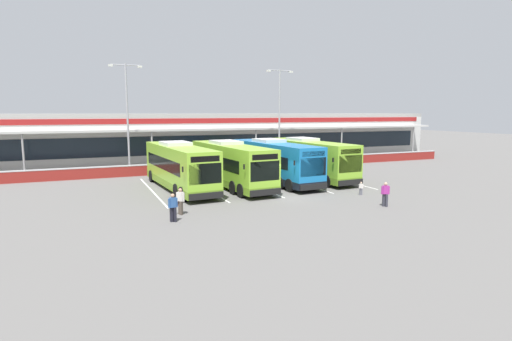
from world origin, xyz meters
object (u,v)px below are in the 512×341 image
at_px(pedestrian_child, 361,188).
at_px(pedestrian_in_dark_coat, 173,207).
at_px(coach_bus_left_centre, 231,165).
at_px(pedestrian_with_handbag, 180,201).
at_px(coach_bus_right_centre, 308,160).
at_px(lamp_post_west, 127,111).
at_px(coach_bus_leftmost, 179,167).
at_px(coach_bus_centre, 274,162).
at_px(pedestrian_near_bin, 385,193).
at_px(lamp_post_centre, 279,111).

bearing_deg(pedestrian_child, pedestrian_in_dark_coat, -171.84).
distance_m(coach_bus_left_centre, pedestrian_in_dark_coat, 11.64).
bearing_deg(pedestrian_in_dark_coat, pedestrian_with_handbag, 63.37).
xyz_separation_m(coach_bus_right_centre, lamp_post_west, (-14.88, 10.82, 4.50)).
xyz_separation_m(coach_bus_leftmost, pedestrian_child, (11.93, -7.72, -1.24)).
bearing_deg(lamp_post_west, pedestrian_in_dark_coat, -89.89).
xyz_separation_m(coach_bus_leftmost, coach_bus_centre, (8.48, 0.15, 0.00)).
bearing_deg(pedestrian_in_dark_coat, coach_bus_right_centre, 35.21).
height_order(pedestrian_child, pedestrian_near_bin, pedestrian_near_bin).
bearing_deg(coach_bus_leftmost, lamp_post_centre, 36.26).
relative_size(coach_bus_left_centre, pedestrian_child, 12.24).
relative_size(coach_bus_centre, lamp_post_west, 1.12).
xyz_separation_m(pedestrian_with_handbag, lamp_post_west, (-0.79, 19.79, 5.43)).
relative_size(pedestrian_child, lamp_post_west, 0.09).
bearing_deg(coach_bus_right_centre, lamp_post_centre, 79.57).
distance_m(coach_bus_right_centre, pedestrian_child, 8.49).
bearing_deg(lamp_post_centre, pedestrian_child, -96.58).
height_order(pedestrian_near_bin, lamp_post_centre, lamp_post_centre).
distance_m(coach_bus_centre, pedestrian_with_handbag, 13.37).
relative_size(coach_bus_right_centre, pedestrian_child, 12.24).
relative_size(pedestrian_child, pedestrian_near_bin, 0.62).
bearing_deg(coach_bus_centre, pedestrian_in_dark_coat, -138.06).
distance_m(coach_bus_centre, coach_bus_right_centre, 3.80).
height_order(coach_bus_leftmost, pedestrian_near_bin, coach_bus_leftmost).
relative_size(coach_bus_leftmost, coach_bus_left_centre, 1.00).
bearing_deg(pedestrian_in_dark_coat, lamp_post_centre, 50.40).
bearing_deg(coach_bus_leftmost, pedestrian_child, -32.90).
xyz_separation_m(coach_bus_leftmost, pedestrian_near_bin, (11.01, -11.46, -0.91)).
relative_size(pedestrian_in_dark_coat, pedestrian_near_bin, 1.00).
bearing_deg(pedestrian_with_handbag, lamp_post_centre, 49.52).
xyz_separation_m(coach_bus_centre, pedestrian_in_dark_coat, (-11.08, -9.95, -0.91)).
relative_size(coach_bus_right_centre, lamp_post_centre, 1.12).
height_order(coach_bus_centre, lamp_post_centre, lamp_post_centre).
xyz_separation_m(coach_bus_right_centre, pedestrian_child, (-0.31, -8.39, -1.24)).
bearing_deg(coach_bus_leftmost, pedestrian_with_handbag, -102.54).
bearing_deg(coach_bus_centre, coach_bus_leftmost, -178.99).
distance_m(coach_bus_leftmost, pedestrian_in_dark_coat, 10.19).
xyz_separation_m(pedestrian_with_handbag, pedestrian_child, (13.78, 0.58, -0.32)).
height_order(coach_bus_leftmost, pedestrian_in_dark_coat, coach_bus_leftmost).
bearing_deg(coach_bus_left_centre, coach_bus_leftmost, 174.39).
relative_size(pedestrian_near_bin, lamp_post_centre, 0.15).
bearing_deg(coach_bus_right_centre, coach_bus_centre, -172.09).
bearing_deg(pedestrian_with_handbag, coach_bus_right_centre, 32.49).
bearing_deg(pedestrian_near_bin, pedestrian_child, 76.12).
distance_m(pedestrian_in_dark_coat, pedestrian_child, 14.69).
relative_size(coach_bus_left_centre, coach_bus_right_centre, 1.00).
height_order(pedestrian_with_handbag, pedestrian_near_bin, same).
height_order(pedestrian_in_dark_coat, pedestrian_near_bin, same).
bearing_deg(coach_bus_centre, pedestrian_child, -66.27).
height_order(coach_bus_left_centre, pedestrian_child, coach_bus_left_centre).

